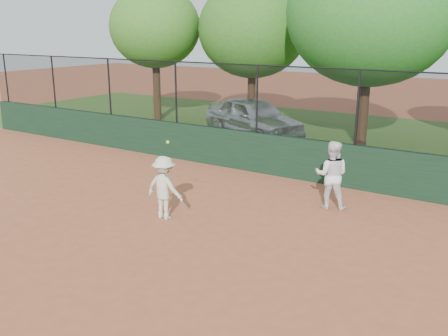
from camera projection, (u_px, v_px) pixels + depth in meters
The scene contains 10 objects.
ground at pixel (132, 244), 10.06m from camera, with size 80.00×80.00×0.00m, color #AE5A38.
back_wall at pixel (271, 154), 14.75m from camera, with size 26.00×0.20×1.20m, color #16321D.
grass_strip at pixel (341, 138), 19.77m from camera, with size 36.00×12.00×0.01m, color #2C5119.
parked_car at pixel (253, 118), 19.71m from camera, with size 1.88×4.68×1.60m, color silver.
player_second at pixel (332, 175), 11.90m from camera, with size 0.80×0.62×1.65m, color white.
player_main at pixel (164, 188), 11.26m from camera, with size 0.95×0.56×1.91m.
fence_assembly at pixel (271, 99), 14.32m from camera, with size 26.00×0.06×2.00m.
tree_0 at pixel (155, 27), 22.65m from camera, with size 4.28×3.89×6.12m.
tree_1 at pixel (253, 29), 21.31m from camera, with size 4.81×4.37×6.25m.
tree_2 at pixel (371, 12), 17.02m from camera, with size 5.91×5.37×7.31m.
Camera 1 is at (6.59, -6.78, 4.19)m, focal length 40.00 mm.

